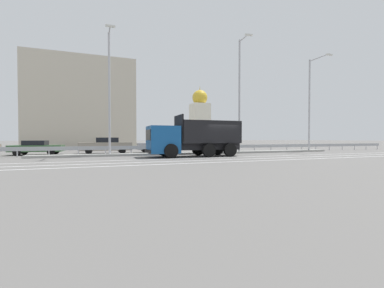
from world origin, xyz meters
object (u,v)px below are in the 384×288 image
(street_lamp_2, at_px, (240,92))
(street_lamp_3, at_px, (311,100))
(parked_car_3, at_px, (157,145))
(dump_truck, at_px, (183,141))
(median_road_sign, at_px, (213,139))
(parked_car_1, at_px, (37,147))
(church_tower, at_px, (200,118))
(street_lamp_1, at_px, (109,88))
(parked_car_2, at_px, (106,145))

(street_lamp_2, bearing_deg, street_lamp_3, -0.55)
(parked_car_3, bearing_deg, dump_truck, -170.66)
(median_road_sign, height_order, parked_car_1, median_road_sign)
(parked_car_3, relative_size, church_tower, 0.32)
(street_lamp_1, relative_size, parked_car_2, 2.11)
(parked_car_2, bearing_deg, parked_car_3, -87.99)
(dump_truck, distance_m, street_lamp_2, 8.45)
(dump_truck, height_order, church_tower, church_tower)
(dump_truck, distance_m, street_lamp_3, 16.09)
(parked_car_2, bearing_deg, dump_truck, -139.35)
(dump_truck, distance_m, street_lamp_1, 7.34)
(parked_car_1, height_order, parked_car_2, parked_car_2)
(street_lamp_2, bearing_deg, parked_car_1, 167.45)
(church_tower, bearing_deg, street_lamp_2, -105.24)
(median_road_sign, bearing_deg, church_tower, 69.78)
(street_lamp_1, bearing_deg, church_tower, 55.45)
(street_lamp_3, xyz_separation_m, parked_car_3, (-15.89, 4.30, -4.81))
(street_lamp_1, xyz_separation_m, parked_car_2, (-0.15, 3.81, -4.68))
(street_lamp_1, distance_m, parked_car_2, 6.04)
(parked_car_3, bearing_deg, parked_car_1, 95.99)
(street_lamp_1, distance_m, church_tower, 35.02)
(parked_car_2, bearing_deg, median_road_sign, -111.81)
(parked_car_1, bearing_deg, median_road_sign, 80.17)
(street_lamp_1, bearing_deg, street_lamp_2, -1.39)
(street_lamp_1, bearing_deg, median_road_sign, -0.38)
(dump_truck, relative_size, parked_car_3, 1.88)
(dump_truck, distance_m, parked_car_2, 8.56)
(median_road_sign, height_order, parked_car_2, median_road_sign)
(street_lamp_3, height_order, parked_car_1, street_lamp_3)
(street_lamp_3, bearing_deg, street_lamp_1, 178.97)
(parked_car_1, height_order, church_tower, church_tower)
(dump_truck, height_order, parked_car_3, dump_truck)
(street_lamp_2, distance_m, church_tower, 30.20)
(parked_car_1, bearing_deg, parked_car_3, 95.55)
(median_road_sign, xyz_separation_m, church_tower, (10.65, 28.91, 4.36))
(parked_car_1, bearing_deg, street_lamp_1, 61.82)
(dump_truck, distance_m, parked_car_1, 12.86)
(street_lamp_2, bearing_deg, church_tower, 74.76)
(parked_car_2, bearing_deg, church_tower, -38.01)
(parked_car_1, height_order, parked_car_3, parked_car_3)
(dump_truck, xyz_separation_m, church_tower, (14.52, 31.58, 4.49))
(street_lamp_2, distance_m, parked_car_2, 13.75)
(parked_car_3, bearing_deg, median_road_sign, -127.46)
(dump_truck, distance_m, parked_car_3, 6.71)
(median_road_sign, bearing_deg, parked_car_3, 138.02)
(street_lamp_3, distance_m, church_tower, 29.23)
(parked_car_2, relative_size, church_tower, 0.38)
(street_lamp_3, bearing_deg, parked_car_1, 171.34)
(parked_car_1, distance_m, parked_car_3, 10.58)
(median_road_sign, xyz_separation_m, parked_car_2, (-9.37, 3.87, -0.58))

